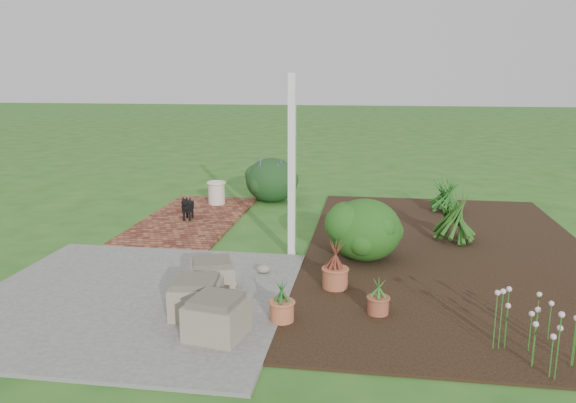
# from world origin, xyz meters

# --- Properties ---
(ground) EXTENTS (80.00, 80.00, 0.00)m
(ground) POSITION_xyz_m (0.00, 0.00, 0.00)
(ground) COLOR #285C1D
(ground) RESTS_ON ground
(concrete_patio) EXTENTS (3.50, 3.50, 0.04)m
(concrete_patio) POSITION_xyz_m (-1.25, -1.75, 0.02)
(concrete_patio) COLOR #5F5F5C
(concrete_patio) RESTS_ON ground
(brick_path) EXTENTS (1.60, 3.50, 0.04)m
(brick_path) POSITION_xyz_m (-1.70, 1.75, 0.02)
(brick_path) COLOR #59231C
(brick_path) RESTS_ON ground
(garden_bed) EXTENTS (4.00, 7.00, 0.03)m
(garden_bed) POSITION_xyz_m (2.50, 0.50, 0.01)
(garden_bed) COLOR black
(garden_bed) RESTS_ON ground
(veranda_post) EXTENTS (0.10, 0.10, 2.50)m
(veranda_post) POSITION_xyz_m (0.30, 0.10, 1.25)
(veranda_post) COLOR white
(veranda_post) RESTS_ON ground
(stone_trough_near) EXTENTS (0.59, 0.59, 0.34)m
(stone_trough_near) POSITION_xyz_m (-0.03, -2.56, 0.21)
(stone_trough_near) COLOR #76735B
(stone_trough_near) RESTS_ON concrete_patio
(stone_trough_mid) EXTENTS (0.56, 0.56, 0.34)m
(stone_trough_mid) POSITION_xyz_m (-0.37, -2.11, 0.21)
(stone_trough_mid) COLOR #746656
(stone_trough_mid) RESTS_ON concrete_patio
(stone_trough_far) EXTENTS (0.62, 0.62, 0.32)m
(stone_trough_far) POSITION_xyz_m (-0.39, -1.47, 0.20)
(stone_trough_far) COLOR gray
(stone_trough_far) RESTS_ON concrete_patio
(black_dog) EXTENTS (0.17, 0.47, 0.41)m
(black_dog) POSITION_xyz_m (-1.72, 1.60, 0.28)
(black_dog) COLOR black
(black_dog) RESTS_ON brick_path
(cream_ceramic_urn) EXTENTS (0.35, 0.35, 0.42)m
(cream_ceramic_urn) POSITION_xyz_m (-1.57, 2.87, 0.25)
(cream_ceramic_urn) COLOR beige
(cream_ceramic_urn) RESTS_ON brick_path
(evergreen_shrub) EXTENTS (1.25, 1.25, 0.84)m
(evergreen_shrub) POSITION_xyz_m (1.31, 0.04, 0.45)
(evergreen_shrub) COLOR #183C0D
(evergreen_shrub) RESTS_ON garden_bed
(agapanthus_clump_back) EXTENTS (1.05, 1.05, 0.88)m
(agapanthus_clump_back) POSITION_xyz_m (2.59, 1.06, 0.47)
(agapanthus_clump_back) COLOR #143A12
(agapanthus_clump_back) RESTS_ON garden_bed
(agapanthus_clump_front) EXTENTS (1.00, 1.00, 0.74)m
(agapanthus_clump_front) POSITION_xyz_m (2.72, 2.92, 0.40)
(agapanthus_clump_front) COLOR #134110
(agapanthus_clump_front) RESTS_ON garden_bed
(pink_flower_patch) EXTENTS (1.15, 1.15, 0.58)m
(pink_flower_patch) POSITION_xyz_m (2.88, -2.55, 0.32)
(pink_flower_patch) COLOR #113D0F
(pink_flower_patch) RESTS_ON garden_bed
(terracotta_pot_bronze) EXTENTS (0.39, 0.39, 0.24)m
(terracotta_pot_bronze) POSITION_xyz_m (0.99, -1.12, 0.15)
(terracotta_pot_bronze) COLOR #AB5939
(terracotta_pot_bronze) RESTS_ON garden_bed
(terracotta_pot_small_left) EXTENTS (0.24, 0.24, 0.18)m
(terracotta_pot_small_left) POSITION_xyz_m (1.49, -1.79, 0.12)
(terracotta_pot_small_left) COLOR #974A33
(terracotta_pot_small_left) RESTS_ON garden_bed
(terracotta_pot_small_right) EXTENTS (0.28, 0.28, 0.21)m
(terracotta_pot_small_right) POSITION_xyz_m (0.52, -2.11, 0.13)
(terracotta_pot_small_right) COLOR #B9613E
(terracotta_pot_small_right) RESTS_ON garden_bed
(purple_flowering_bush) EXTENTS (1.09, 1.09, 0.89)m
(purple_flowering_bush) POSITION_xyz_m (-0.60, 3.49, 0.44)
(purple_flowering_bush) COLOR black
(purple_flowering_bush) RESTS_ON ground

